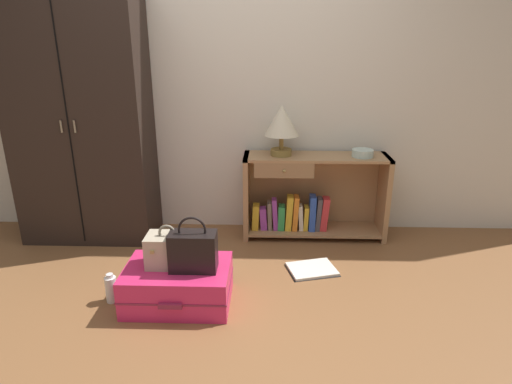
# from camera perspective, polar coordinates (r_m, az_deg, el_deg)

# --- Properties ---
(ground_plane) EXTENTS (9.00, 9.00, 0.00)m
(ground_plane) POSITION_cam_1_polar(r_m,az_deg,el_deg) (2.69, -6.09, -16.85)
(ground_plane) COLOR brown
(back_wall) EXTENTS (6.40, 0.10, 2.60)m
(back_wall) POSITION_cam_1_polar(r_m,az_deg,el_deg) (3.67, -3.62, 14.93)
(back_wall) COLOR silver
(back_wall) RESTS_ON ground_plane
(wardrobe) EXTENTS (1.04, 0.47, 1.96)m
(wardrobe) POSITION_cam_1_polar(r_m,az_deg,el_deg) (3.71, -21.94, 8.65)
(wardrobe) COLOR black
(wardrobe) RESTS_ON ground_plane
(bookshelf) EXTENTS (1.17, 0.34, 0.70)m
(bookshelf) POSITION_cam_1_polar(r_m,az_deg,el_deg) (3.66, 6.90, -0.79)
(bookshelf) COLOR #A37A51
(bookshelf) RESTS_ON ground_plane
(table_lamp) EXTENTS (0.27, 0.27, 0.40)m
(table_lamp) POSITION_cam_1_polar(r_m,az_deg,el_deg) (3.47, 3.39, 9.03)
(table_lamp) COLOR olive
(table_lamp) RESTS_ON bookshelf
(bowl) EXTENTS (0.17, 0.17, 0.06)m
(bowl) POSITION_cam_1_polar(r_m,az_deg,el_deg) (3.57, 13.80, 4.98)
(bowl) COLOR silver
(bowl) RESTS_ON bookshelf
(suitcase_large) EXTENTS (0.66, 0.47, 0.25)m
(suitcase_large) POSITION_cam_1_polar(r_m,az_deg,el_deg) (2.84, -10.16, -11.85)
(suitcase_large) COLOR #DB2860
(suitcase_large) RESTS_ON ground_plane
(train_case) EXTENTS (0.26, 0.20, 0.27)m
(train_case) POSITION_cam_1_polar(r_m,az_deg,el_deg) (2.77, -11.44, -7.44)
(train_case) COLOR #B7A88E
(train_case) RESTS_ON suitcase_large
(handbag) EXTENTS (0.29, 0.15, 0.35)m
(handbag) POSITION_cam_1_polar(r_m,az_deg,el_deg) (2.68, -8.24, -7.60)
(handbag) COLOR black
(handbag) RESTS_ON suitcase_large
(bottle) EXTENTS (0.07, 0.07, 0.20)m
(bottle) POSITION_cam_1_polar(r_m,az_deg,el_deg) (2.97, -18.45, -11.93)
(bottle) COLOR white
(bottle) RESTS_ON ground_plane
(open_book_on_floor) EXTENTS (0.40, 0.34, 0.02)m
(open_book_on_floor) POSITION_cam_1_polar(r_m,az_deg,el_deg) (3.23, 7.35, -10.01)
(open_book_on_floor) COLOR white
(open_book_on_floor) RESTS_ON ground_plane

